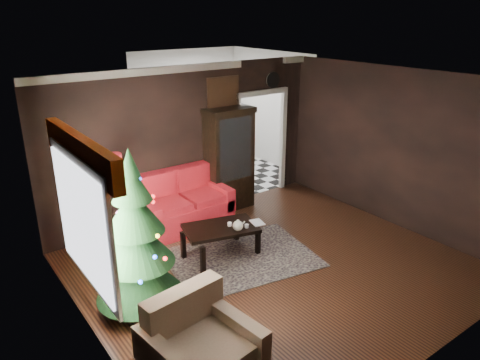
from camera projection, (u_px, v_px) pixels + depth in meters
floor at (275, 267)px, 6.93m from camera, size 5.50×5.50×0.00m
ceiling at (281, 82)px, 5.95m from camera, size 5.50×5.50×0.00m
wall_back at (188, 143)px, 8.33m from camera, size 5.50×0.00×5.50m
wall_front at (441, 252)px, 4.55m from camera, size 5.50×0.00×5.50m
wall_left at (85, 235)px, 4.91m from camera, size 0.00×5.50×5.50m
wall_right at (396, 149)px, 7.97m from camera, size 0.00×5.50×5.50m
doorway at (260, 146)px, 9.39m from camera, size 1.10×0.10×2.10m
left_window at (82, 223)px, 5.07m from camera, size 0.05×1.60×1.40m
valance at (80, 151)px, 4.82m from camera, size 0.12×2.10×0.35m
kitchen_floor at (220, 174)px, 10.89m from camera, size 3.00×3.00×0.00m
kitchen_window at (187, 94)px, 11.39m from camera, size 0.70×0.06×0.70m
rug at (242, 258)px, 7.17m from camera, size 2.49×2.00×0.01m
loveseat at (184, 201)px, 8.08m from camera, size 1.70×0.90×1.00m
curio_cabinet at (229, 162)px, 8.73m from camera, size 0.90×0.45×1.90m
floor_lamp at (118, 204)px, 7.12m from camera, size 0.34×0.34×1.63m
christmas_tree at (136, 237)px, 5.61m from camera, size 1.49×1.49×2.15m
armchair at (202, 348)px, 4.60m from camera, size 1.10×1.10×1.01m
coffee_table at (221, 241)px, 7.16m from camera, size 1.26×0.94×0.50m
teapot at (238, 225)px, 6.92m from camera, size 0.20×0.20×0.17m
cup_a at (230, 224)px, 7.09m from camera, size 0.08×0.08×0.06m
cup_b at (247, 226)px, 7.03m from camera, size 0.08×0.08×0.05m
book at (252, 217)px, 7.11m from camera, size 0.18×0.06×0.25m
wall_clock at (273, 80)px, 9.03m from camera, size 0.32×0.32×0.06m
painting at (223, 92)px, 8.41m from camera, size 0.62×0.05×0.52m
kitchen_counter at (194, 145)px, 11.64m from camera, size 1.80×0.60×0.90m
kitchen_table at (217, 165)px, 10.37m from camera, size 0.70×0.70×0.75m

